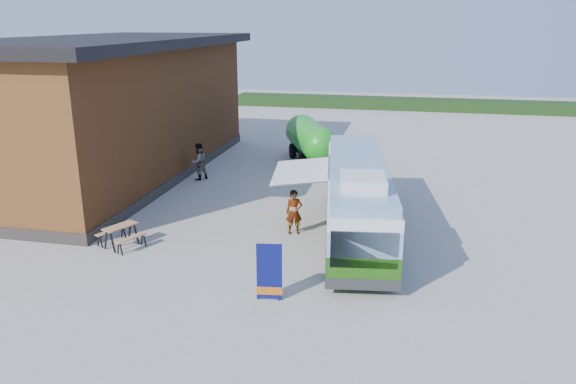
% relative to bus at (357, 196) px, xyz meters
% --- Properties ---
extents(ground, '(100.00, 100.00, 0.00)m').
position_rel_bus_xyz_m(ground, '(-3.53, -3.52, -1.65)').
color(ground, '#BCB7AD').
rests_on(ground, ground).
extents(barn, '(9.60, 21.20, 7.50)m').
position_rel_bus_xyz_m(barn, '(-14.03, 6.48, 1.94)').
color(barn, brown).
rests_on(barn, ground).
extents(hedge, '(40.00, 3.00, 1.00)m').
position_rel_bus_xyz_m(hedge, '(4.47, 34.48, -1.15)').
color(hedge, '#264419').
rests_on(hedge, ground).
extents(bus, '(3.93, 11.46, 3.45)m').
position_rel_bus_xyz_m(bus, '(0.00, 0.00, 0.00)').
color(bus, '#367513').
rests_on(bus, ground).
extents(awning, '(2.87, 4.09, 0.49)m').
position_rel_bus_xyz_m(awning, '(-2.13, 0.42, 0.87)').
color(awning, white).
rests_on(awning, ground).
extents(banner, '(0.81, 0.26, 1.88)m').
position_rel_bus_xyz_m(banner, '(-2.07, -6.18, -0.88)').
color(banner, '#0B1056').
rests_on(banner, ground).
extents(picnic_table, '(1.91, 1.83, 0.85)m').
position_rel_bus_xyz_m(picnic_table, '(-8.70, -3.23, -1.01)').
color(picnic_table, tan).
rests_on(picnic_table, ground).
extents(person_a, '(0.77, 0.60, 1.85)m').
position_rel_bus_xyz_m(person_a, '(-2.47, -0.46, -0.73)').
color(person_a, '#999999').
rests_on(person_a, ground).
extents(person_b, '(1.19, 1.24, 2.01)m').
position_rel_bus_xyz_m(person_b, '(-9.19, 6.35, -0.64)').
color(person_b, '#999999').
rests_on(person_b, ground).
extents(slurry_tanker, '(3.96, 6.45, 2.57)m').
position_rel_bus_xyz_m(slurry_tanker, '(-3.93, 11.40, -0.17)').
color(slurry_tanker, green).
rests_on(slurry_tanker, ground).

